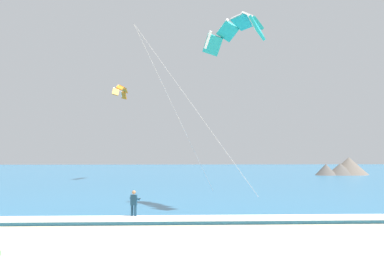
{
  "coord_description": "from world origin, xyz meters",
  "views": [
    {
      "loc": [
        1.4,
        -13.88,
        3.81
      ],
      "look_at": [
        2.65,
        14.36,
        5.38
      ],
      "focal_mm": 42.42,
      "sensor_mm": 36.0,
      "label": 1
    }
  ],
  "objects": [
    {
      "name": "sea",
      "position": [
        0.0,
        70.36,
        0.1
      ],
      "size": [
        200.0,
        120.0,
        0.2
      ],
      "primitive_type": "cube",
      "color": "teal",
      "rests_on": "ground"
    },
    {
      "name": "surf_foam",
      "position": [
        0.0,
        11.36,
        0.22
      ],
      "size": [
        200.0,
        2.2,
        0.04
      ],
      "primitive_type": "cube",
      "color": "white",
      "rests_on": "sea"
    },
    {
      "name": "surfboard",
      "position": [
        -0.76,
        12.22,
        0.03
      ],
      "size": [
        0.81,
        1.47,
        0.09
      ],
      "color": "yellow",
      "rests_on": "ground"
    },
    {
      "name": "kitesurfer",
      "position": [
        -0.76,
        12.24,
        0.94
      ],
      "size": [
        0.62,
        0.61,
        1.69
      ],
      "color": "#143347",
      "rests_on": "ground"
    },
    {
      "name": "kite_primary",
      "position": [
        5.68,
        15.54,
        11.98
      ],
      "size": [
        8.11,
        5.74,
        11.77
      ],
      "color": "teal"
    },
    {
      "name": "kite_distant",
      "position": [
        -5.61,
        48.44,
        12.46
      ],
      "size": [
        1.8,
        4.86,
        1.77
      ],
      "color": "orange"
    },
    {
      "name": "headland_right",
      "position": [
        30.09,
        60.71,
        1.37
      ],
      "size": [
        9.82,
        7.01,
        3.13
      ],
      "color": "#56514C",
      "rests_on": "ground"
    }
  ]
}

